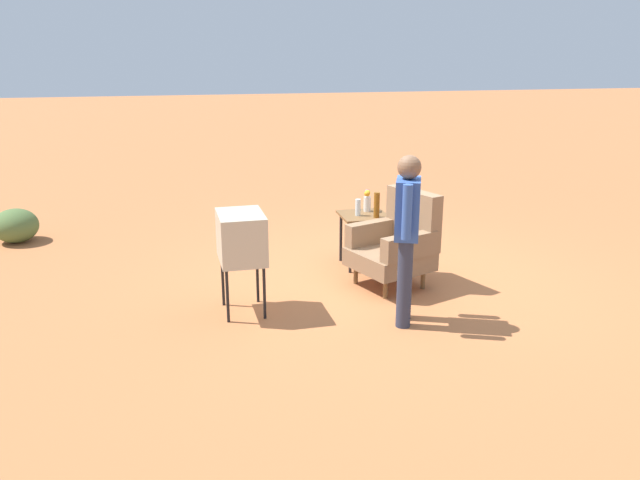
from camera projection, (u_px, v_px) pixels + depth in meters
The scene contains 9 objects.
ground_plane at pixel (389, 283), 7.27m from camera, with size 60.00×60.00×0.00m, color #B76B3D.
armchair at pixel (397, 242), 7.09m from camera, with size 0.99×1.00×1.06m.
side_table at pixel (364, 222), 7.70m from camera, with size 0.56×0.56×0.65m.
tv_on_stand at pixel (242, 238), 6.26m from camera, with size 0.61×0.46×1.03m.
person_standing at pixel (407, 230), 5.98m from camera, with size 0.54×0.34×1.64m.
bottle_short_clear at pixel (358, 207), 7.59m from camera, with size 0.06×0.06×0.20m, color silver.
bottle_tall_amber at pixel (377, 205), 7.50m from camera, with size 0.07×0.07×0.30m, color brown.
flower_vase at pixel (367, 199), 7.78m from camera, with size 0.15×0.10×0.27m.
shrub_near at pixel (16, 226), 8.73m from camera, with size 0.60×0.60×0.46m, color #516B38.
Camera 1 is at (6.48, -2.26, 2.59)m, focal length 35.89 mm.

